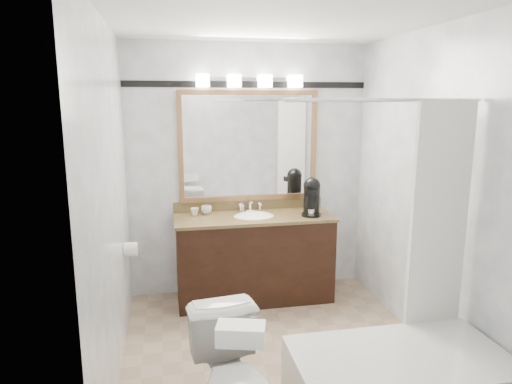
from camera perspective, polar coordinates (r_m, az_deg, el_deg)
room at (r=3.36m, az=3.00°, el=-0.61°), size 2.42×2.62×2.52m
vanity at (r=4.54m, az=-0.26°, el=-7.98°), size 1.53×0.58×0.97m
mirror at (r=4.57m, az=-0.91°, el=5.75°), size 1.40×0.04×1.10m
vanity_light_bar at (r=4.50m, az=-0.81°, el=13.74°), size 1.02×0.14×0.12m
accent_stripe at (r=4.56m, az=-0.96°, el=13.29°), size 2.40×0.01×0.06m
bathtub at (r=3.14m, az=17.74°, el=-21.24°), size 1.30×0.75×1.96m
tp_roll at (r=4.07m, az=-15.39°, el=-6.92°), size 0.11×0.12×0.12m
tissue_box at (r=2.39m, az=-1.90°, el=-17.29°), size 0.27×0.19×0.10m
coffee_maker at (r=4.47m, az=6.97°, el=-0.44°), size 0.20×0.24×0.37m
cup_left at (r=4.52m, az=-6.22°, el=-2.23°), size 0.12×0.12×0.08m
cup_right at (r=4.48m, az=-7.67°, el=-2.44°), size 0.09×0.09×0.07m
soap_bottle_a at (r=4.61m, az=-1.78°, el=-1.84°), size 0.04×0.04×0.09m
soap_bar at (r=4.53m, az=-0.68°, el=-2.49°), size 0.09×0.06×0.02m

